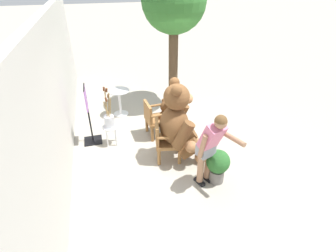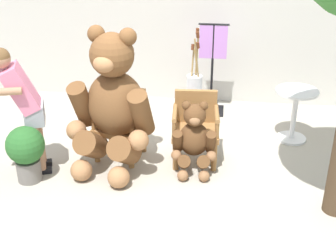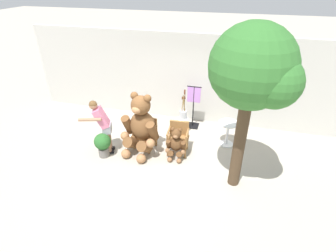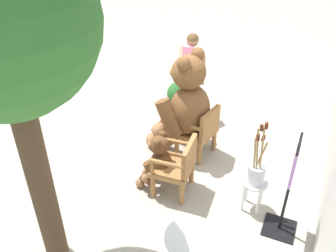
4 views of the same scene
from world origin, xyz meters
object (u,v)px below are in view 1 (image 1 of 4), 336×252
at_px(brush_bucket, 109,119).
at_px(white_stool, 111,130).
at_px(person_visitor, 211,144).
at_px(round_side_table, 120,100).
at_px(potted_plant, 218,164).
at_px(clothing_display_stand, 89,114).
at_px(teddy_bear_small, 167,117).
at_px(teddy_bear_large, 179,122).
at_px(patio_tree, 175,3).
at_px(wooden_chair_left, 165,139).
at_px(wooden_chair_right, 155,118).

bearing_deg(brush_bucket, white_stool, 142.93).
xyz_separation_m(person_visitor, round_side_table, (3.19, 1.21, -0.47)).
relative_size(potted_plant, clothing_display_stand, 0.50).
distance_m(white_stool, potted_plant, 2.52).
height_order(teddy_bear_small, potted_plant, teddy_bear_small).
height_order(teddy_bear_large, clothing_display_stand, teddy_bear_large).
bearing_deg(patio_tree, clothing_display_stand, 121.77).
relative_size(brush_bucket, potted_plant, 1.37).
bearing_deg(wooden_chair_left, potted_plant, -142.24).
height_order(teddy_bear_large, brush_bucket, teddy_bear_large).
height_order(teddy_bear_large, patio_tree, patio_tree).
bearing_deg(clothing_display_stand, wooden_chair_left, -125.66).
bearing_deg(teddy_bear_small, teddy_bear_large, 178.95).
bearing_deg(teddy_bear_large, clothing_display_stand, 58.08).
relative_size(wooden_chair_right, clothing_display_stand, 0.63).
xyz_separation_m(round_side_table, potted_plant, (-3.14, -1.42, -0.05)).
relative_size(round_side_table, clothing_display_stand, 0.53).
height_order(brush_bucket, potted_plant, brush_bucket).
bearing_deg(wooden_chair_left, white_stool, 51.80).
distance_m(brush_bucket, clothing_display_stand, 0.48).
xyz_separation_m(person_visitor, white_stool, (1.82, 1.58, -0.56)).
relative_size(wooden_chair_left, white_stool, 1.87).
xyz_separation_m(wooden_chair_left, teddy_bear_small, (0.93, -0.29, -0.03)).
distance_m(teddy_bear_large, person_visitor, 1.00).
bearing_deg(teddy_bear_small, potted_plant, -166.62).
height_order(teddy_bear_large, teddy_bear_small, teddy_bear_large).
xyz_separation_m(white_stool, potted_plant, (-1.78, -1.79, 0.04)).
bearing_deg(person_visitor, wooden_chair_left, 28.08).
relative_size(wooden_chair_left, teddy_bear_small, 0.97).
bearing_deg(clothing_display_stand, brush_bucket, -118.24).
bearing_deg(potted_plant, brush_bucket, 45.10).
distance_m(round_side_table, clothing_display_stand, 1.41).
distance_m(white_stool, patio_tree, 3.54).
bearing_deg(clothing_display_stand, teddy_bear_small, -94.03).
xyz_separation_m(wooden_chair_right, white_stool, (-0.10, 1.05, -0.11)).
relative_size(wooden_chair_left, potted_plant, 1.26).
xyz_separation_m(teddy_bear_large, brush_bucket, (0.86, 1.32, -0.19)).
bearing_deg(patio_tree, potted_plant, 176.72).
height_order(wooden_chair_right, potted_plant, wooden_chair_right).
height_order(white_stool, potted_plant, potted_plant).
bearing_deg(teddy_bear_small, brush_bucket, 94.36).
relative_size(person_visitor, potted_plant, 2.27).
xyz_separation_m(brush_bucket, round_side_table, (1.36, -0.37, -0.20)).
distance_m(teddy_bear_large, white_stool, 1.65).
distance_m(person_visitor, brush_bucket, 2.43).
bearing_deg(white_stool, brush_bucket, -37.07).
bearing_deg(potted_plant, patio_tree, -3.28).
bearing_deg(brush_bucket, person_visitor, -139.09).
bearing_deg(wooden_chair_left, teddy_bear_small, -17.20).
relative_size(white_stool, brush_bucket, 0.49).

